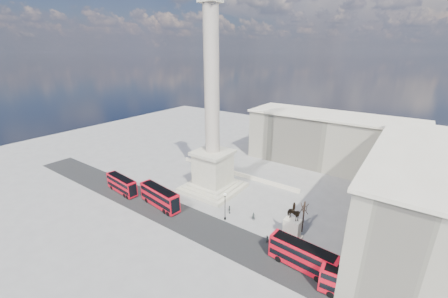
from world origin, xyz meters
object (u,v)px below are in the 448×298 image
at_px(red_bus_d, 361,290).
at_px(equestrian_statue, 292,226).
at_px(red_bus_a, 122,184).
at_px(nelsons_column, 213,143).
at_px(pedestrian_crossing, 229,209).
at_px(red_bus_c, 303,256).
at_px(victorian_lamp, 225,204).
at_px(pedestrian_walking, 253,216).
at_px(pedestrian_standing, 267,239).
at_px(red_bus_b, 160,197).

height_order(red_bus_d, equestrian_statue, equestrian_statue).
xyz_separation_m(red_bus_a, red_bus_d, (57.38, -0.62, 0.10)).
height_order(nelsons_column, pedestrian_crossing, nelsons_column).
xyz_separation_m(red_bus_c, red_bus_d, (9.23, -1.79, -0.07)).
relative_size(red_bus_c, victorian_lamp, 1.81).
height_order(red_bus_d, victorian_lamp, victorian_lamp).
distance_m(equestrian_statue, pedestrian_walking, 9.37).
height_order(pedestrian_walking, pedestrian_standing, pedestrian_walking).
bearing_deg(red_bus_c, pedestrian_crossing, 165.03).
bearing_deg(red_bus_c, red_bus_d, -6.75).
xyz_separation_m(nelsons_column, victorian_lamp, (10.87, -9.87, -9.10)).
bearing_deg(pedestrian_walking, red_bus_c, -39.92).
distance_m(nelsons_column, red_bus_a, 26.07).
relative_size(red_bus_d, pedestrian_walking, 6.10).
height_order(red_bus_a, pedestrian_crossing, red_bus_a).
relative_size(red_bus_b, equestrian_statue, 1.52).
xyz_separation_m(red_bus_a, equestrian_statue, (43.49, 7.78, 0.49)).
bearing_deg(red_bus_d, red_bus_b, 173.15).
relative_size(red_bus_a, red_bus_d, 0.96).
bearing_deg(equestrian_statue, red_bus_c, -54.79).
bearing_deg(pedestrian_standing, victorian_lamp, -47.24).
height_order(nelsons_column, pedestrian_walking, nelsons_column).
height_order(pedestrian_standing, pedestrian_crossing, pedestrian_crossing).
bearing_deg(pedestrian_standing, pedestrian_walking, -79.62).
height_order(red_bus_c, pedestrian_walking, red_bus_c).
bearing_deg(red_bus_d, victorian_lamp, 163.13).
bearing_deg(red_bus_b, red_bus_d, 5.26).
relative_size(pedestrian_walking, pedestrian_standing, 1.20).
distance_m(nelsons_column, pedestrian_crossing, 17.34).
xyz_separation_m(nelsons_column, red_bus_b, (-4.79, -14.36, -10.38)).
relative_size(nelsons_column, pedestrian_walking, 26.64).
relative_size(equestrian_statue, pedestrian_walking, 4.29).
xyz_separation_m(red_bus_a, pedestrian_standing, (40.14, 3.77, -1.51)).
bearing_deg(red_bus_d, red_bus_a, 174.53).
relative_size(red_bus_b, pedestrian_crossing, 6.36).
distance_m(victorian_lamp, pedestrian_crossing, 3.92).
relative_size(red_bus_d, pedestrian_standing, 7.31).
height_order(red_bus_b, pedestrian_crossing, red_bus_b).
distance_m(red_bus_b, pedestrian_walking, 22.37).
distance_m(red_bus_c, victorian_lamp, 19.53).
bearing_deg(victorian_lamp, red_bus_b, -164.00).
bearing_deg(pedestrian_walking, red_bus_d, -33.27).
bearing_deg(pedestrian_crossing, red_bus_b, 89.63).
distance_m(red_bus_b, red_bus_d, 43.93).
xyz_separation_m(equestrian_statue, pedestrian_walking, (-9.13, 0.99, -1.84)).
bearing_deg(pedestrian_walking, equestrian_statue, -17.26).
bearing_deg(red_bus_a, nelsons_column, 45.55).
height_order(red_bus_c, pedestrian_standing, red_bus_c).
relative_size(red_bus_a, victorian_lamp, 1.69).
bearing_deg(red_bus_b, nelsons_column, 78.82).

